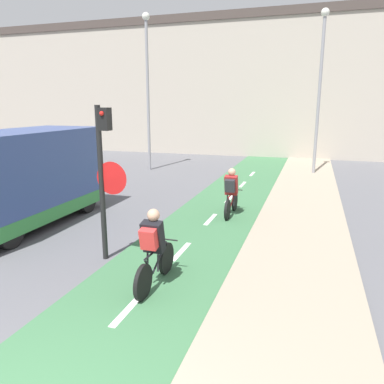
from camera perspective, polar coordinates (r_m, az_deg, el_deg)
building_row_background at (r=26.06m, az=12.58°, el=15.37°), size 60.00×5.20×8.63m
traffic_light_pole at (r=7.71m, az=-13.23°, el=3.73°), size 0.67×0.25×3.19m
street_lamp_far at (r=18.77m, az=-6.81°, el=16.90°), size 0.36×0.36×7.33m
street_lamp_sidewalk at (r=18.42m, az=18.98°, el=16.25°), size 0.36×0.36×7.25m
cyclist_near at (r=6.68m, az=-5.85°, el=-8.81°), size 0.46×1.67×1.45m
cyclist_far at (r=10.93m, az=5.98°, el=-0.12°), size 0.46×1.60×1.41m
van at (r=10.91m, az=-24.33°, el=1.73°), size 2.00×4.74×2.53m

